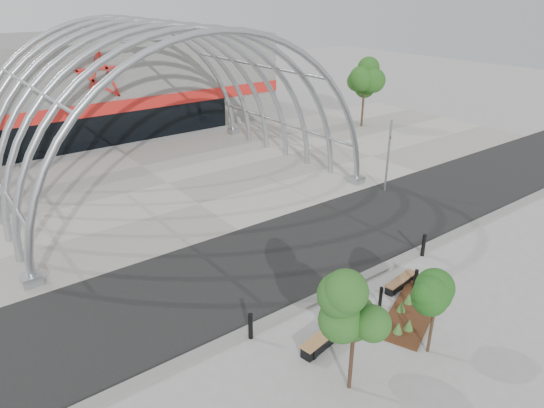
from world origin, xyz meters
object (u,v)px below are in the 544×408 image
Objects in this scene: bench_0 at (325,339)px; bollard_2 at (381,297)px; bench_1 at (401,283)px; signal_pole at (388,155)px; street_tree_1 at (437,296)px; street_tree_0 at (355,313)px.

bollard_2 is at bearing 6.57° from bench_0.
bench_1 is (5.14, 0.79, -0.04)m from bench_0.
signal_pole is 2.33× the size of bench_1.
street_tree_1 is at bearing -103.94° from bollard_2.
street_tree_0 is at bearing 172.27° from street_tree_1.
street_tree_0 is 7.07m from bench_1.
street_tree_0 is 1.25× the size of street_tree_1.
street_tree_1 is 4.60m from bench_1.
bench_0 is 1.19× the size of bench_1.
signal_pole is 17.30m from street_tree_0.
bollard_2 is (-1.75, -0.40, 0.24)m from bench_1.
street_tree_1 reaches higher than bench_0.
street_tree_0 reaches higher than bench_1.
bench_1 is 2.27× the size of bollard_2.
signal_pole is 15.04m from street_tree_1.
bollard_2 reaches higher than bench_1.
bench_1 is at bearing 52.89° from street_tree_1.
bench_0 is 2.71× the size of bollard_2.
street_tree_1 reaches higher than bollard_2.
street_tree_0 is 3.53m from street_tree_1.
bench_0 is at bearing -171.23° from bench_1.
signal_pole is 12.71m from bollard_2.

